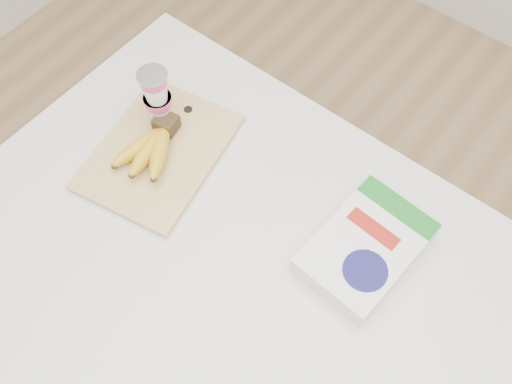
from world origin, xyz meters
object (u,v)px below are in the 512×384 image
Objects in this scene: bananas at (151,146)px; cereal_box at (365,248)px; table at (258,351)px; yogurt_stack at (157,96)px; cutting_board at (159,152)px.

cereal_box is at bearing 10.38° from bananas.
table is at bearing -14.01° from bananas.
cereal_box is at bearing 55.56° from table.
table is 8.61× the size of yogurt_stack.
cereal_box is (0.12, 0.18, 0.52)m from table.
table is 3.85× the size of cutting_board.
cereal_box is (0.49, 0.09, -0.01)m from bananas.
table is at bearing -27.02° from cutting_board.
yogurt_stack is at bearing 116.61° from cutting_board.
cutting_board reaches higher than table.
yogurt_stack is 0.58× the size of cereal_box.
bananas reaches higher than cereal_box.
cutting_board is 0.49m from cereal_box.
table is 7.23× the size of bananas.
cutting_board is at bearing -52.28° from yogurt_stack.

